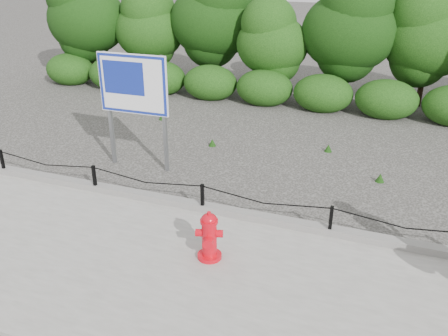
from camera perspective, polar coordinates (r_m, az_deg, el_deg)
ground at (r=9.51m, az=-2.57°, el=-5.63°), size 90.00×90.00×0.00m
sidewalk at (r=7.99m, az=-8.29°, el=-12.08°), size 14.00×4.00×0.08m
curb at (r=9.48m, az=-2.47°, el=-4.70°), size 14.00×0.22×0.14m
chain_barrier at (r=9.29m, az=-2.62°, el=-3.19°), size 10.06×0.06×0.60m
treeline at (r=16.82m, az=12.63°, el=16.41°), size 20.56×3.74×4.71m
fire_hydrant at (r=7.90m, az=-1.79°, el=-8.24°), size 0.51×0.52×0.88m
advertising_sign at (r=11.10m, az=-10.88°, el=9.26°), size 1.72×0.16×2.74m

